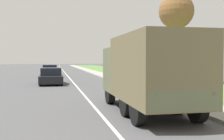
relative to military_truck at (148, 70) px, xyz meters
name	(u,v)px	position (x,y,z in m)	size (l,w,h in m)	color
ground_plane	(67,75)	(-1.89, 28.49, -1.67)	(180.00, 180.00, 0.00)	#4C4C4F
lane_centre_stripe	(67,75)	(-1.89, 28.49, -1.67)	(0.12, 120.00, 0.00)	silver
sidewalk_right	(99,74)	(2.61, 28.49, -1.61)	(1.80, 120.00, 0.12)	#9E9B93
grass_strip_right	(129,74)	(7.01, 28.49, -1.66)	(7.00, 120.00, 0.02)	#56843D
military_truck	(148,70)	(0.00, 0.00, 0.00)	(2.36, 6.74, 3.00)	#606647
car_nearest_ahead	(51,77)	(-3.85, 13.65, -1.04)	(1.90, 4.32, 1.39)	black
car_second_ahead	(50,71)	(-4.07, 23.91, -1.02)	(1.83, 4.44, 1.45)	navy
tree_mid_right	(176,12)	(7.03, 12.75, 4.59)	(3.10, 3.10, 7.89)	brown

